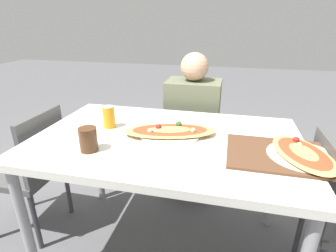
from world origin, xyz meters
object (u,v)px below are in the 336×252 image
Objects in this scene: chair_side_left at (32,166)px; soda_can at (109,117)px; pizza_second at (303,154)px; pizza_main at (170,132)px; person_seated at (192,115)px; dining_table at (167,149)px; chair_far_seated at (194,133)px; drink_glass at (88,139)px.

soda_can reaches higher than chair_side_left.
pizza_main is at bearing 170.10° from pizza_second.
person_seated is at bearing 129.08° from pizza_second.
soda_can is at bearing 175.82° from pizza_main.
person_seated is at bearing -54.68° from chair_side_left.
dining_table is 3.24× the size of pizza_second.
chair_far_seated is 0.80m from pizza_main.
pizza_main is 4.56× the size of drink_glass.
chair_far_seated reaches higher than pizza_main.
chair_far_seated reaches higher than dining_table.
drink_glass is (-0.33, -0.26, 0.04)m from pizza_main.
chair_far_seated is 6.73× the size of soda_can.
dining_table is 0.10m from pizza_main.
pizza_second is at bearing -9.90° from pizza_main.
chair_side_left is at bearing 158.46° from drink_glass.
chair_side_left is at bearing -173.39° from soda_can.
soda_can reaches higher than dining_table.
drink_glass is at bearing -84.05° from soda_can.
dining_table is 0.65m from pizza_second.
dining_table is 0.65m from person_seated.
pizza_main is at bearing 86.85° from person_seated.
chair_far_seated is 0.22m from person_seated.
drink_glass is 0.97m from pizza_second.
chair_far_seated is at bearing 87.33° from pizza_main.
person_seated is at bearing 86.18° from dining_table.
chair_side_left reaches higher than pizza_second.
chair_side_left is at bearing -177.70° from pizza_main.
dining_table is 11.03× the size of soda_can.
chair_far_seated is 1.11m from drink_glass.
pizza_main is 1.22× the size of pizza_second.
person_seated is at bearing 90.00° from chair_far_seated.
pizza_second is at bearing -6.96° from dining_table.
chair_far_seated is 1.20m from chair_side_left.
chair_far_seated is at bearing -90.00° from person_seated.
dining_table is at bearing -89.73° from chair_side_left.
chair_far_seated is at bearing 61.00° from soda_can.
soda_can reaches higher than pizza_main.
chair_far_seated is 1.00× the size of chair_side_left.
dining_table is 0.41m from drink_glass.
chair_far_seated is at bearing 125.17° from pizza_second.
pizza_second is at bearing -92.77° from chair_side_left.
pizza_main is 0.64m from pizza_second.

